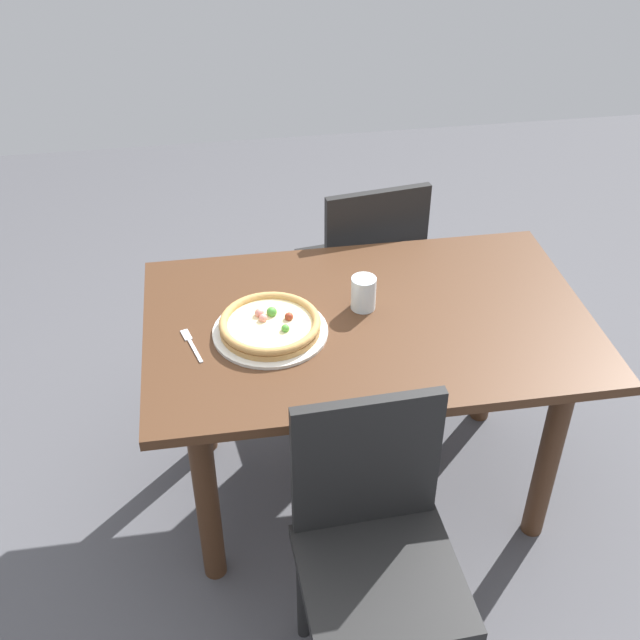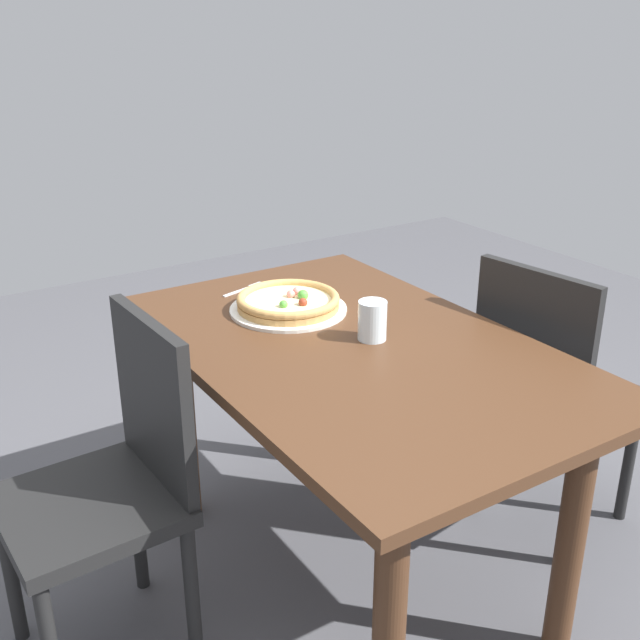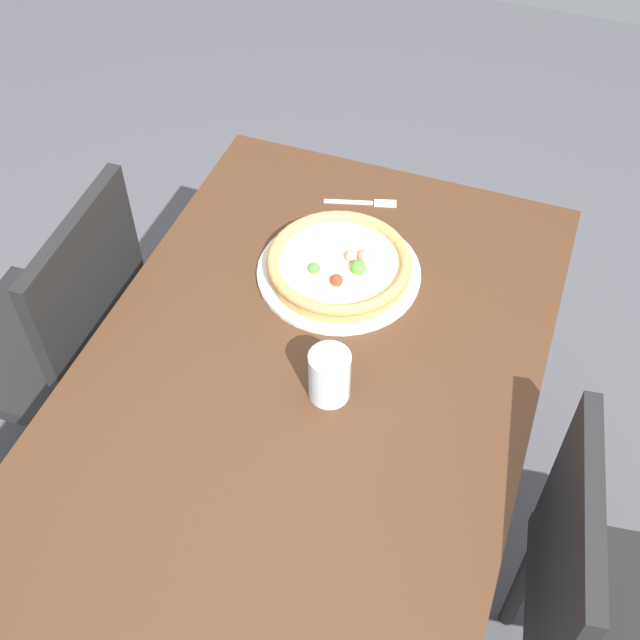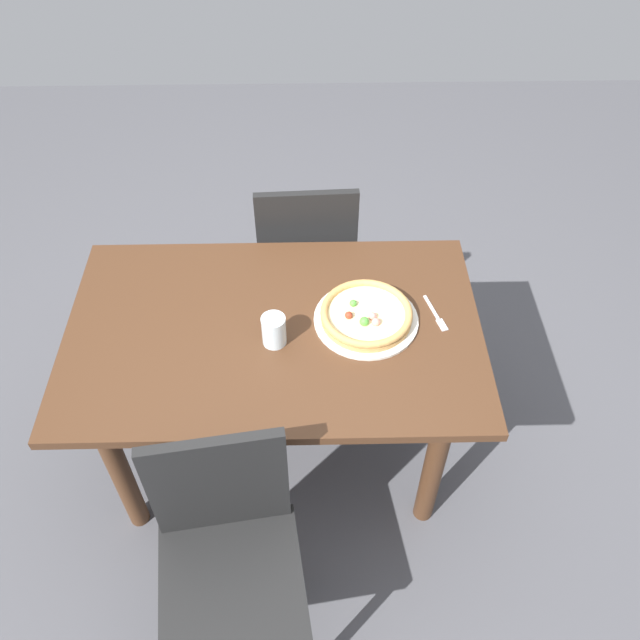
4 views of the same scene
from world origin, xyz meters
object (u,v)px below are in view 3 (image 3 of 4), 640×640
(pizza, at_px, (339,264))
(drinking_glass, at_px, (329,375))
(chair_near, at_px, (63,341))
(plate, at_px, (339,272))
(fork, at_px, (367,203))
(dining_table, at_px, (300,424))
(chair_far, at_px, (607,619))

(pizza, relative_size, drinking_glass, 2.81)
(chair_near, bearing_deg, plate, -74.96)
(plate, xyz_separation_m, pizza, (0.00, 0.00, 0.03))
(pizza, xyz_separation_m, fork, (-0.23, -0.01, -0.03))
(dining_table, relative_size, chair_near, 1.51)
(fork, bearing_deg, dining_table, -102.04)
(plate, xyz_separation_m, fork, (-0.23, -0.01, -0.00))
(plate, relative_size, drinking_glass, 3.20)
(plate, bearing_deg, pizza, 66.75)
(dining_table, relative_size, drinking_glass, 12.64)
(dining_table, height_order, fork, fork)
(plate, distance_m, pizza, 0.03)
(fork, height_order, drinking_glass, drinking_glass)
(chair_far, xyz_separation_m, drinking_glass, (-0.13, -0.57, 0.30))
(chair_near, xyz_separation_m, pizza, (-0.19, 0.60, 0.28))
(dining_table, distance_m, pizza, 0.33)
(dining_table, height_order, plate, plate)
(chair_near, xyz_separation_m, fork, (-0.42, 0.59, 0.25))
(fork, bearing_deg, chair_far, -60.32)
(fork, relative_size, drinking_glass, 1.55)
(dining_table, height_order, pizza, pizza)
(chair_far, distance_m, pizza, 0.82)
(chair_far, xyz_separation_m, pizza, (-0.42, -0.65, 0.28))
(dining_table, bearing_deg, drinking_glass, 95.12)
(dining_table, distance_m, plate, 0.32)
(pizza, bearing_deg, dining_table, 4.84)
(chair_near, relative_size, chair_far, 1.00)
(drinking_glass, bearing_deg, pizza, -164.22)
(chair_near, distance_m, pizza, 0.69)
(chair_near, relative_size, plate, 2.62)
(dining_table, xyz_separation_m, plate, (-0.30, -0.03, 0.13))
(dining_table, distance_m, chair_near, 0.65)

